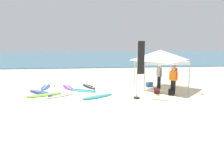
# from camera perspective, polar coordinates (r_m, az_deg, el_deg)

# --- Properties ---
(ground_plane) EXTENTS (80.00, 80.00, 0.00)m
(ground_plane) POSITION_cam_1_polar(r_m,az_deg,el_deg) (13.63, 2.16, -4.99)
(ground_plane) COLOR beige
(sea) EXTENTS (80.00, 36.00, 0.10)m
(sea) POSITION_cam_1_polar(r_m,az_deg,el_deg) (43.36, -3.33, 4.97)
(sea) COLOR #386B84
(sea) RESTS_ON ground
(canopy_tent) EXTENTS (3.03, 3.03, 2.75)m
(canopy_tent) POSITION_cam_1_polar(r_m,az_deg,el_deg) (14.59, 13.15, 5.23)
(canopy_tent) COLOR #B7B7BC
(canopy_tent) RESTS_ON ground
(surfboard_purple) EXTENTS (1.20, 1.99, 0.19)m
(surfboard_purple) POSITION_cam_1_polar(r_m,az_deg,el_deg) (15.28, -12.03, -3.47)
(surfboard_purple) COLOR purple
(surfboard_purple) RESTS_ON ground
(surfboard_blue) EXTENTS (0.54, 1.92, 0.19)m
(surfboard_blue) POSITION_cam_1_polar(r_m,az_deg,el_deg) (15.79, -17.84, -3.30)
(surfboard_blue) COLOR blue
(surfboard_blue) RESTS_ON ground
(surfboard_cyan) EXTENTS (2.06, 1.37, 0.19)m
(surfboard_cyan) POSITION_cam_1_polar(r_m,az_deg,el_deg) (14.16, -7.91, -4.37)
(surfboard_cyan) COLOR #23B2CC
(surfboard_cyan) RESTS_ON ground
(surfboard_navy) EXTENTS (2.17, 2.03, 0.19)m
(surfboard_navy) POSITION_cam_1_polar(r_m,az_deg,el_deg) (14.21, -18.98, -4.75)
(surfboard_navy) COLOR navy
(surfboard_navy) RESTS_ON ground
(surfboard_white) EXTENTS (1.84, 1.49, 0.19)m
(surfboard_white) POSITION_cam_1_polar(r_m,az_deg,el_deg) (13.19, -13.95, -5.58)
(surfboard_white) COLOR white
(surfboard_white) RESTS_ON ground
(surfboard_teal) EXTENTS (2.16, 1.65, 0.19)m
(surfboard_teal) POSITION_cam_1_polar(r_m,az_deg,el_deg) (12.57, -3.96, -6.07)
(surfboard_teal) COLOR #19847F
(surfboard_teal) RESTS_ON ground
(surfboard_lime) EXTENTS (2.29, 1.47, 0.19)m
(surfboard_lime) POSITION_cam_1_polar(r_m,az_deg,el_deg) (13.59, -18.28, -5.35)
(surfboard_lime) COLOR #7AD12D
(surfboard_lime) RESTS_ON ground
(surfboard_black) EXTENTS (1.29, 2.00, 0.19)m
(surfboard_black) POSITION_cam_1_polar(r_m,az_deg,el_deg) (15.33, -6.40, -3.28)
(surfboard_black) COLOR black
(surfboard_black) RESTS_ON ground
(person_grey) EXTENTS (0.33, 0.52, 1.71)m
(person_grey) POSITION_cam_1_polar(r_m,az_deg,el_deg) (14.93, 12.87, -0.08)
(person_grey) COLOR black
(person_grey) RESTS_ON ground
(person_red) EXTENTS (0.51, 0.35, 1.71)m
(person_red) POSITION_cam_1_polar(r_m,az_deg,el_deg) (15.09, 16.78, -0.14)
(person_red) COLOR black
(person_red) RESTS_ON ground
(person_orange) EXTENTS (0.43, 0.40, 1.71)m
(person_orange) POSITION_cam_1_polar(r_m,az_deg,el_deg) (13.62, 16.55, -1.12)
(person_orange) COLOR black
(person_orange) RESTS_ON ground
(banner_flag) EXTENTS (0.60, 0.36, 3.40)m
(banner_flag) POSITION_cam_1_polar(r_m,az_deg,el_deg) (12.04, 7.44, 0.67)
(banner_flag) COLOR #99999E
(banner_flag) RESTS_ON ground
(gear_bag_near_tent) EXTENTS (0.50, 0.67, 0.28)m
(gear_bag_near_tent) POSITION_cam_1_polar(r_m,az_deg,el_deg) (13.64, 15.94, -4.73)
(gear_bag_near_tent) COLOR black
(gear_bag_near_tent) RESTS_ON ground
(gear_bag_by_pole) EXTENTS (0.44, 0.65, 0.28)m
(gear_bag_by_pole) POSITION_cam_1_polar(r_m,az_deg,el_deg) (13.74, 12.23, -4.48)
(gear_bag_by_pole) COLOR #4C1919
(gear_bag_by_pole) RESTS_ON ground
(cooler_box) EXTENTS (0.50, 0.36, 0.39)m
(cooler_box) POSITION_cam_1_polar(r_m,az_deg,el_deg) (15.57, 10.23, -2.57)
(cooler_box) COLOR #2D60B7
(cooler_box) RESTS_ON ground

